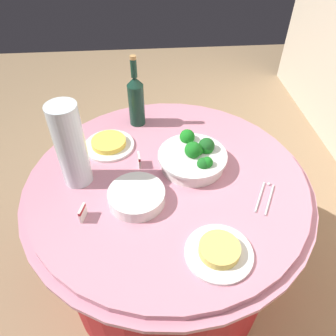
{
  "coord_description": "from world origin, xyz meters",
  "views": [
    {
      "loc": [
        0.92,
        -0.07,
        1.65
      ],
      "look_at": [
        0.0,
        0.0,
        0.79
      ],
      "focal_mm": 34.75,
      "sensor_mm": 36.0,
      "label": 1
    }
  ],
  "objects_px": {
    "plate_stack": "(137,196)",
    "label_placard_front": "(83,212)",
    "broccoli_bowl": "(194,157)",
    "label_placard_mid": "(139,159)",
    "serving_tongs": "(265,197)",
    "food_plate_noodles": "(219,251)",
    "decorative_fruit_vase": "(72,150)",
    "food_plate_fried_egg": "(109,144)",
    "wine_bottle": "(136,99)"
  },
  "relations": [
    {
      "from": "food_plate_noodles",
      "to": "food_plate_fried_egg",
      "type": "bearing_deg",
      "value": -146.79
    },
    {
      "from": "decorative_fruit_vase",
      "to": "serving_tongs",
      "type": "distance_m",
      "value": 0.74
    },
    {
      "from": "food_plate_noodles",
      "to": "label_placard_front",
      "type": "bearing_deg",
      "value": -112.24
    },
    {
      "from": "serving_tongs",
      "to": "broccoli_bowl",
      "type": "bearing_deg",
      "value": -129.98
    },
    {
      "from": "serving_tongs",
      "to": "label_placard_front",
      "type": "bearing_deg",
      "value": -86.36
    },
    {
      "from": "wine_bottle",
      "to": "label_placard_front",
      "type": "xyz_separation_m",
      "value": [
        0.57,
        -0.2,
        -0.1
      ]
    },
    {
      "from": "broccoli_bowl",
      "to": "decorative_fruit_vase",
      "type": "height_order",
      "value": "decorative_fruit_vase"
    },
    {
      "from": "serving_tongs",
      "to": "food_plate_noodles",
      "type": "height_order",
      "value": "food_plate_noodles"
    },
    {
      "from": "serving_tongs",
      "to": "food_plate_noodles",
      "type": "xyz_separation_m",
      "value": [
        0.22,
        -0.22,
        0.01
      ]
    },
    {
      "from": "wine_bottle",
      "to": "label_placard_front",
      "type": "height_order",
      "value": "wine_bottle"
    },
    {
      "from": "label_placard_mid",
      "to": "broccoli_bowl",
      "type": "bearing_deg",
      "value": 86.04
    },
    {
      "from": "decorative_fruit_vase",
      "to": "plate_stack",
      "type": "bearing_deg",
      "value": 59.79
    },
    {
      "from": "plate_stack",
      "to": "decorative_fruit_vase",
      "type": "distance_m",
      "value": 0.29
    },
    {
      "from": "plate_stack",
      "to": "food_plate_fried_egg",
      "type": "xyz_separation_m",
      "value": [
        -0.33,
        -0.12,
        -0.01
      ]
    },
    {
      "from": "food_plate_noodles",
      "to": "label_placard_front",
      "type": "distance_m",
      "value": 0.48
    },
    {
      "from": "plate_stack",
      "to": "serving_tongs",
      "type": "xyz_separation_m",
      "value": [
        0.02,
        0.48,
        -0.02
      ]
    },
    {
      "from": "label_placard_front",
      "to": "serving_tongs",
      "type": "bearing_deg",
      "value": 93.64
    },
    {
      "from": "wine_bottle",
      "to": "serving_tongs",
      "type": "bearing_deg",
      "value": 41.88
    },
    {
      "from": "wine_bottle",
      "to": "food_plate_noodles",
      "type": "relative_size",
      "value": 1.53
    },
    {
      "from": "decorative_fruit_vase",
      "to": "label_placard_mid",
      "type": "distance_m",
      "value": 0.27
    },
    {
      "from": "decorative_fruit_vase",
      "to": "label_placard_front",
      "type": "xyz_separation_m",
      "value": [
        0.2,
        0.04,
        -0.12
      ]
    },
    {
      "from": "food_plate_fried_egg",
      "to": "broccoli_bowl",
      "type": "bearing_deg",
      "value": 67.41
    },
    {
      "from": "decorative_fruit_vase",
      "to": "label_placard_mid",
      "type": "relative_size",
      "value": 6.18
    },
    {
      "from": "serving_tongs",
      "to": "label_placard_mid",
      "type": "relative_size",
      "value": 2.94
    },
    {
      "from": "decorative_fruit_vase",
      "to": "serving_tongs",
      "type": "height_order",
      "value": "decorative_fruit_vase"
    },
    {
      "from": "decorative_fruit_vase",
      "to": "label_placard_mid",
      "type": "bearing_deg",
      "value": 105.12
    },
    {
      "from": "plate_stack",
      "to": "wine_bottle",
      "type": "height_order",
      "value": "wine_bottle"
    },
    {
      "from": "food_plate_noodles",
      "to": "serving_tongs",
      "type": "bearing_deg",
      "value": 135.55
    },
    {
      "from": "decorative_fruit_vase",
      "to": "serving_tongs",
      "type": "bearing_deg",
      "value": 77.65
    },
    {
      "from": "plate_stack",
      "to": "label_placard_front",
      "type": "xyz_separation_m",
      "value": [
        0.06,
        -0.19,
        0.01
      ]
    },
    {
      "from": "label_placard_mid",
      "to": "serving_tongs",
      "type": "bearing_deg",
      "value": 64.81
    },
    {
      "from": "serving_tongs",
      "to": "label_placard_front",
      "type": "height_order",
      "value": "label_placard_front"
    },
    {
      "from": "broccoli_bowl",
      "to": "wine_bottle",
      "type": "distance_m",
      "value": 0.4
    },
    {
      "from": "broccoli_bowl",
      "to": "label_placard_front",
      "type": "xyz_separation_m",
      "value": [
        0.25,
        -0.42,
        -0.01
      ]
    },
    {
      "from": "wine_bottle",
      "to": "food_plate_noodles",
      "type": "bearing_deg",
      "value": 18.4
    },
    {
      "from": "decorative_fruit_vase",
      "to": "food_plate_fried_egg",
      "type": "distance_m",
      "value": 0.26
    },
    {
      "from": "label_placard_front",
      "to": "label_placard_mid",
      "type": "height_order",
      "value": "same"
    },
    {
      "from": "wine_bottle",
      "to": "serving_tongs",
      "type": "height_order",
      "value": "wine_bottle"
    },
    {
      "from": "decorative_fruit_vase",
      "to": "label_placard_front",
      "type": "distance_m",
      "value": 0.23
    },
    {
      "from": "broccoli_bowl",
      "to": "food_plate_noodles",
      "type": "xyz_separation_m",
      "value": [
        0.43,
        0.02,
        -0.03
      ]
    },
    {
      "from": "plate_stack",
      "to": "food_plate_noodles",
      "type": "height_order",
      "value": "plate_stack"
    },
    {
      "from": "broccoli_bowl",
      "to": "serving_tongs",
      "type": "height_order",
      "value": "broccoli_bowl"
    },
    {
      "from": "broccoli_bowl",
      "to": "food_plate_fried_egg",
      "type": "relative_size",
      "value": 1.27
    },
    {
      "from": "broccoli_bowl",
      "to": "food_plate_fried_egg",
      "type": "bearing_deg",
      "value": -112.59
    },
    {
      "from": "broccoli_bowl",
      "to": "food_plate_noodles",
      "type": "relative_size",
      "value": 1.27
    },
    {
      "from": "broccoli_bowl",
      "to": "serving_tongs",
      "type": "distance_m",
      "value": 0.32
    },
    {
      "from": "food_plate_fried_egg",
      "to": "label_placard_front",
      "type": "distance_m",
      "value": 0.4
    },
    {
      "from": "serving_tongs",
      "to": "label_placard_mid",
      "type": "xyz_separation_m",
      "value": [
        -0.22,
        -0.47,
        0.03
      ]
    },
    {
      "from": "broccoli_bowl",
      "to": "label_placard_mid",
      "type": "height_order",
      "value": "broccoli_bowl"
    },
    {
      "from": "serving_tongs",
      "to": "label_placard_front",
      "type": "xyz_separation_m",
      "value": [
        0.04,
        -0.67,
        0.03
      ]
    }
  ]
}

